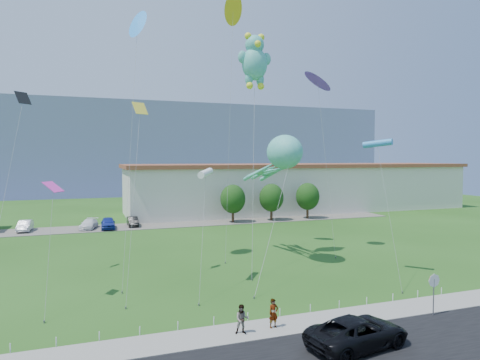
% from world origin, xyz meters
% --- Properties ---
extents(ground, '(160.00, 160.00, 0.00)m').
position_xyz_m(ground, '(0.00, 0.00, 0.00)').
color(ground, '#224B15').
rests_on(ground, ground).
extents(sidewalk, '(80.00, 2.50, 0.10)m').
position_xyz_m(sidewalk, '(0.00, -2.75, 0.05)').
color(sidewalk, gray).
rests_on(sidewalk, ground).
extents(parking_strip, '(70.00, 6.00, 0.06)m').
position_xyz_m(parking_strip, '(0.00, 35.00, 0.03)').
color(parking_strip, '#59544C').
rests_on(parking_strip, ground).
extents(hill_ridge, '(160.00, 50.00, 25.00)m').
position_xyz_m(hill_ridge, '(0.00, 120.00, 12.50)').
color(hill_ridge, slate).
rests_on(hill_ridge, ground).
extents(warehouse, '(61.00, 15.00, 8.20)m').
position_xyz_m(warehouse, '(26.00, 44.00, 4.12)').
color(warehouse, beige).
rests_on(warehouse, ground).
extents(stop_sign, '(0.80, 0.07, 2.50)m').
position_xyz_m(stop_sign, '(9.50, -4.21, 1.87)').
color(stop_sign, slate).
rests_on(stop_sign, ground).
extents(rope_fence, '(26.05, 0.05, 0.50)m').
position_xyz_m(rope_fence, '(0.00, -1.30, 0.25)').
color(rope_fence, white).
rests_on(rope_fence, ground).
extents(tree_near, '(3.60, 3.60, 5.47)m').
position_xyz_m(tree_near, '(10.00, 34.00, 3.39)').
color(tree_near, '#3F2B19').
rests_on(tree_near, ground).
extents(tree_mid, '(3.60, 3.60, 5.47)m').
position_xyz_m(tree_mid, '(16.00, 34.00, 3.39)').
color(tree_mid, '#3F2B19').
rests_on(tree_mid, ground).
extents(tree_far, '(3.60, 3.60, 5.47)m').
position_xyz_m(tree_far, '(22.00, 34.00, 3.39)').
color(tree_far, '#3F2B19').
rests_on(tree_far, ground).
extents(suv, '(5.70, 3.39, 1.48)m').
position_xyz_m(suv, '(2.79, -6.34, 0.80)').
color(suv, black).
rests_on(suv, road).
extents(pedestrian_left, '(0.63, 0.46, 1.57)m').
position_xyz_m(pedestrian_left, '(-0.10, -2.85, 0.89)').
color(pedestrian_left, gray).
rests_on(pedestrian_left, sidewalk).
extents(pedestrian_right, '(0.86, 0.75, 1.52)m').
position_xyz_m(pedestrian_right, '(-1.97, -3.04, 0.86)').
color(pedestrian_right, gray).
rests_on(pedestrian_right, sidewalk).
extents(parked_car_silver, '(1.60, 4.15, 1.35)m').
position_xyz_m(parked_car_silver, '(-17.00, 35.65, 0.73)').
color(parked_car_silver, silver).
rests_on(parked_car_silver, parking_strip).
extents(parked_car_white, '(2.70, 4.48, 1.22)m').
position_xyz_m(parked_car_white, '(-9.44, 34.95, 0.67)').
color(parked_car_white, white).
rests_on(parked_car_white, parking_strip).
extents(parked_car_blue, '(1.87, 4.38, 1.47)m').
position_xyz_m(parked_car_blue, '(-7.08, 34.10, 0.80)').
color(parked_car_blue, navy).
rests_on(parked_car_blue, parking_strip).
extents(parked_car_black, '(1.33, 3.80, 1.25)m').
position_xyz_m(parked_car_black, '(-3.85, 35.28, 0.69)').
color(parked_car_black, black).
rests_on(parked_car_black, parking_strip).
extents(octopus_kite, '(7.34, 13.85, 11.23)m').
position_xyz_m(octopus_kite, '(6.56, 10.85, 9.13)').
color(octopus_kite, teal).
rests_on(octopus_kite, ground).
extents(teddy_bear_kite, '(4.35, 7.47, 20.38)m').
position_xyz_m(teddy_bear_kite, '(4.84, 12.52, 18.02)').
color(teddy_bear_kite, teal).
rests_on(teddy_bear_kite, ground).
extents(small_kite_pink, '(1.29, 4.65, 7.82)m').
position_xyz_m(small_kite_pink, '(-11.55, 5.83, 6.71)').
color(small_kite_pink, '#E933B2').
rests_on(small_kite_pink, ground).
extents(small_kite_black, '(2.21, 8.58, 14.29)m').
position_xyz_m(small_kite_black, '(-14.22, 12.25, 12.05)').
color(small_kite_black, black).
rests_on(small_kite_black, ground).
extents(small_kite_purple, '(1.80, 4.13, 17.41)m').
position_xyz_m(small_kite_purple, '(11.88, 13.51, 16.35)').
color(small_kite_purple, '#7535D7').
rests_on(small_kite_purple, ground).
extents(small_kite_orange, '(3.53, 6.14, 24.55)m').
position_xyz_m(small_kite_orange, '(4.29, 17.00, 23.13)').
color(small_kite_orange, yellow).
rests_on(small_kite_orange, ground).
extents(small_kite_blue, '(3.09, 8.78, 21.35)m').
position_xyz_m(small_kite_blue, '(-5.27, 14.01, 20.08)').
color(small_kite_blue, '#2A8DF0').
rests_on(small_kite_blue, ground).
extents(small_kite_white, '(1.99, 5.75, 8.58)m').
position_xyz_m(small_kite_white, '(-1.33, 6.60, 8.08)').
color(small_kite_white, white).
rests_on(small_kite_white, ground).
extents(small_kite_cyan, '(1.39, 5.52, 10.80)m').
position_xyz_m(small_kite_cyan, '(11.75, 4.07, 10.27)').
color(small_kite_cyan, '#2E88D2').
rests_on(small_kite_cyan, ground).
extents(small_kite_yellow, '(2.51, 7.79, 13.48)m').
position_xyz_m(small_kite_yellow, '(-5.79, 9.20, 11.41)').
color(small_kite_yellow, yellow).
rests_on(small_kite_yellow, ground).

